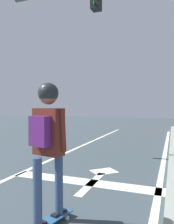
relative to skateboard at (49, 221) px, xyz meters
name	(u,v)px	position (x,y,z in m)	size (l,w,h in m)	color
lane_line_center	(12,177)	(-1.75, 1.43, -0.07)	(0.12, 20.00, 0.01)	silver
lane_line_curbside	(157,197)	(1.22, 1.43, -0.07)	(0.12, 20.00, 0.01)	silver
stop_bar	(85,182)	(-0.19, 1.70, -0.07)	(3.13, 0.40, 0.01)	silver
lane_arrow_stem	(92,183)	(-0.03, 1.68, -0.07)	(0.16, 1.40, 0.01)	silver
lane_arrow_head	(104,171)	(-0.03, 2.53, -0.07)	(0.56, 0.44, 0.01)	silver
curb_strip	(174,195)	(1.47, 1.43, 0.00)	(0.24, 24.00, 0.14)	#96A193
skateboard	(49,221)	(0.00, 0.00, 0.00)	(0.34, 0.79, 0.09)	#285888
skater	(48,133)	(0.00, -0.02, 1.12)	(0.47, 0.63, 1.73)	#395079
traffic_signal_mast	(149,24)	(0.88, 3.20, 3.42)	(5.17, 0.34, 5.04)	#51645F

